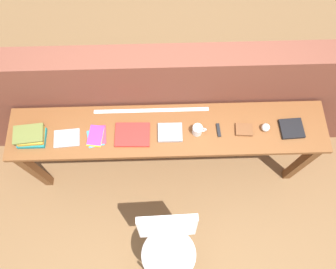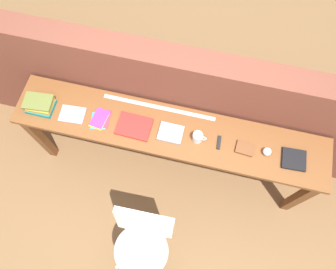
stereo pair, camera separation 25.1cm
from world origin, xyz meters
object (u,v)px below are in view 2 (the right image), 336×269
at_px(sports_ball_small, 267,152).
at_px(pamphlet_pile_colourful, 100,119).
at_px(multitool_folded, 219,143).
at_px(leather_journal_brown, 245,148).
at_px(book_open_centre, 134,126).
at_px(book_repair_rightmost, 294,159).
at_px(magazine_cycling, 72,114).
at_px(chair_white_moulded, 142,241).
at_px(mug, 198,137).
at_px(book_stack_leftmost, 40,105).

bearing_deg(sports_ball_small, pamphlet_pile_colourful, -178.91).
height_order(multitool_folded, leather_journal_brown, leather_journal_brown).
relative_size(book_open_centre, book_repair_rightmost, 1.51).
xyz_separation_m(magazine_cycling, sports_ball_small, (1.54, 0.04, 0.03)).
xyz_separation_m(chair_white_moulded, sports_ball_small, (0.78, 0.81, 0.39)).
relative_size(pamphlet_pile_colourful, mug, 1.74).
height_order(pamphlet_pile_colourful, sports_ball_small, sports_ball_small).
distance_m(book_stack_leftmost, book_repair_rightmost, 2.01).
distance_m(mug, leather_journal_brown, 0.36).
bearing_deg(magazine_cycling, sports_ball_small, -2.79).
bearing_deg(pamphlet_pile_colourful, book_repair_rightmost, 0.64).
xyz_separation_m(chair_white_moulded, pamphlet_pile_colourful, (-0.53, 0.79, 0.36)).
height_order(magazine_cycling, sports_ball_small, sports_ball_small).
distance_m(multitool_folded, leather_journal_brown, 0.20).
bearing_deg(leather_journal_brown, book_stack_leftmost, -174.88).
bearing_deg(book_repair_rightmost, magazine_cycling, 178.08).
xyz_separation_m(magazine_cycling, mug, (1.01, 0.02, 0.04)).
distance_m(book_open_centre, leather_journal_brown, 0.87).
distance_m(chair_white_moulded, pamphlet_pile_colourful, 1.02).
height_order(book_open_centre, mug, mug).
distance_m(pamphlet_pile_colourful, leather_journal_brown, 1.14).
xyz_separation_m(magazine_cycling, book_open_centre, (0.51, 0.01, 0.00)).
height_order(chair_white_moulded, pamphlet_pile_colourful, same).
xyz_separation_m(pamphlet_pile_colourful, mug, (0.78, 0.01, 0.04)).
relative_size(mug, book_repair_rightmost, 0.62).
distance_m(chair_white_moulded, multitool_folded, 0.98).
distance_m(magazine_cycling, pamphlet_pile_colourful, 0.23).
xyz_separation_m(chair_white_moulded, mug, (0.25, 0.80, 0.40)).
xyz_separation_m(sports_ball_small, book_repair_rightmost, (0.21, -0.01, -0.02)).
height_order(chair_white_moulded, book_stack_leftmost, book_stack_leftmost).
distance_m(magazine_cycling, book_repair_rightmost, 1.74).
xyz_separation_m(book_stack_leftmost, magazine_cycling, (0.26, -0.01, -0.04)).
height_order(mug, leather_journal_brown, mug).
bearing_deg(chair_white_moulded, mug, 72.75).
distance_m(pamphlet_pile_colourful, multitool_folded, 0.95).
distance_m(book_open_centre, multitool_folded, 0.67).
height_order(book_stack_leftmost, book_open_centre, book_stack_leftmost).
relative_size(book_open_centre, leather_journal_brown, 2.05).
distance_m(chair_white_moulded, book_repair_rightmost, 1.32).
bearing_deg(multitool_folded, book_open_centre, -178.28).
bearing_deg(pamphlet_pile_colourful, sports_ball_small, 1.09).
xyz_separation_m(book_stack_leftmost, leather_journal_brown, (1.63, 0.02, -0.03)).
height_order(mug, book_repair_rightmost, mug).
height_order(book_open_centre, book_repair_rightmost, book_repair_rightmost).
relative_size(multitool_folded, sports_ball_small, 1.71).
relative_size(multitool_folded, leather_journal_brown, 0.85).
bearing_deg(book_stack_leftmost, book_repair_rightmost, 0.57).
bearing_deg(book_stack_leftmost, magazine_cycling, -1.68).
bearing_deg(sports_ball_small, book_open_centre, -178.74).
xyz_separation_m(leather_journal_brown, sports_ball_small, (0.16, 0.01, 0.02)).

